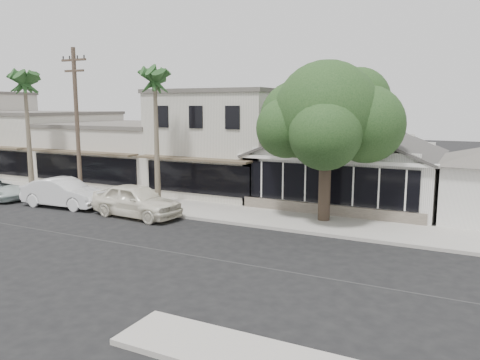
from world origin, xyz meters
The scene contains 12 objects.
ground centered at (0.00, 0.00, 0.00)m, with size 140.00×140.00×0.00m, color black.
sidewalk_north centered at (-8.00, 6.75, 0.07)m, with size 90.00×3.50×0.15m, color #9E9991.
corner_shop centered at (5.00, 12.47, 2.62)m, with size 10.40×8.60×5.10m.
row_building_near centered at (-3.00, 13.50, 3.25)m, with size 8.00×10.00×6.50m, color beige.
row_building_midnear centered at (-12.00, 13.50, 2.10)m, with size 10.00×10.00×4.20m, color beige.
row_building_midfar centered at (-22.50, 13.50, 2.50)m, with size 11.00×10.00×5.00m, color beige.
utility_pole centered at (-9.00, 5.20, 4.79)m, with size 1.80×0.24×9.00m.
car_0 centered at (-3.98, 4.14, 0.87)m, with size 2.04×5.08×1.73m, color white.
car_1 centered at (-9.29, 4.17, 0.83)m, with size 1.75×5.01×1.65m, color white.
shade_tree centered at (5.05, 7.55, 5.21)m, with size 7.13×6.45×7.91m.
palm_east centered at (-4.37, 6.50, 7.08)m, with size 2.85×2.85×8.23m.
palm_mid centered at (-14.52, 6.30, 7.24)m, with size 3.07×3.07×8.43m.
Camera 1 is at (11.61, -14.72, 5.76)m, focal length 35.00 mm.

